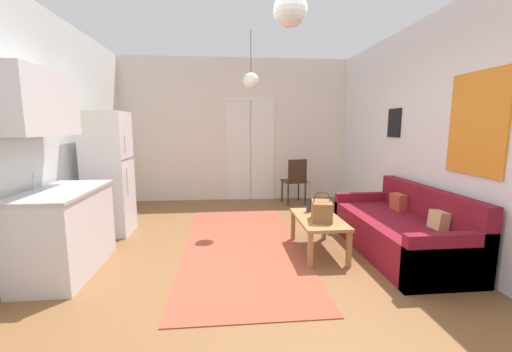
{
  "coord_description": "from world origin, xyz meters",
  "views": [
    {
      "loc": [
        -0.25,
        -3.11,
        1.52
      ],
      "look_at": [
        0.15,
        0.97,
        0.89
      ],
      "focal_mm": 22.64,
      "sensor_mm": 36.0,
      "label": 1
    }
  ],
  "objects_px": {
    "bamboo_vase": "(309,204)",
    "accent_chair": "(295,179)",
    "handbag": "(322,211)",
    "pendant_lamp_near": "(290,9)",
    "pendant_lamp_far": "(251,81)",
    "coffee_table": "(318,222)",
    "couch": "(403,232)",
    "refrigerator": "(109,174)"
  },
  "relations": [
    {
      "from": "bamboo_vase",
      "to": "accent_chair",
      "type": "relative_size",
      "value": 0.45
    },
    {
      "from": "bamboo_vase",
      "to": "pendant_lamp_far",
      "type": "xyz_separation_m",
      "value": [
        -0.67,
        0.91,
        1.66
      ]
    },
    {
      "from": "couch",
      "to": "pendant_lamp_far",
      "type": "height_order",
      "value": "pendant_lamp_far"
    },
    {
      "from": "handbag",
      "to": "pendant_lamp_near",
      "type": "height_order",
      "value": "pendant_lamp_near"
    },
    {
      "from": "couch",
      "to": "pendant_lamp_far",
      "type": "distance_m",
      "value": 2.9
    },
    {
      "from": "couch",
      "to": "pendant_lamp_far",
      "type": "xyz_separation_m",
      "value": [
        -1.73,
        1.31,
        1.92
      ]
    },
    {
      "from": "couch",
      "to": "pendant_lamp_far",
      "type": "bearing_deg",
      "value": 142.95
    },
    {
      "from": "couch",
      "to": "bamboo_vase",
      "type": "bearing_deg",
      "value": 159.45
    },
    {
      "from": "refrigerator",
      "to": "pendant_lamp_far",
      "type": "distance_m",
      "value": 2.43
    },
    {
      "from": "bamboo_vase",
      "to": "refrigerator",
      "type": "distance_m",
      "value": 2.82
    },
    {
      "from": "bamboo_vase",
      "to": "accent_chair",
      "type": "height_order",
      "value": "accent_chair"
    },
    {
      "from": "refrigerator",
      "to": "pendant_lamp_near",
      "type": "bearing_deg",
      "value": -47.97
    },
    {
      "from": "accent_chair",
      "to": "handbag",
      "type": "bearing_deg",
      "value": 74.42
    },
    {
      "from": "couch",
      "to": "bamboo_vase",
      "type": "height_order",
      "value": "bamboo_vase"
    },
    {
      "from": "pendant_lamp_near",
      "to": "coffee_table",
      "type": "bearing_deg",
      "value": 64.01
    },
    {
      "from": "accent_chair",
      "to": "coffee_table",
      "type": "bearing_deg",
      "value": 74.18
    },
    {
      "from": "coffee_table",
      "to": "refrigerator",
      "type": "distance_m",
      "value": 2.97
    },
    {
      "from": "handbag",
      "to": "accent_chair",
      "type": "relative_size",
      "value": 0.39
    },
    {
      "from": "coffee_table",
      "to": "pendant_lamp_far",
      "type": "height_order",
      "value": "pendant_lamp_far"
    },
    {
      "from": "accent_chair",
      "to": "bamboo_vase",
      "type": "bearing_deg",
      "value": 72.26
    },
    {
      "from": "handbag",
      "to": "pendant_lamp_far",
      "type": "height_order",
      "value": "pendant_lamp_far"
    },
    {
      "from": "pendant_lamp_far",
      "to": "coffee_table",
      "type": "bearing_deg",
      "value": -58.8
    },
    {
      "from": "refrigerator",
      "to": "bamboo_vase",
      "type": "bearing_deg",
      "value": -14.87
    },
    {
      "from": "couch",
      "to": "handbag",
      "type": "xyz_separation_m",
      "value": [
        -1.02,
        0.0,
        0.29
      ]
    },
    {
      "from": "bamboo_vase",
      "to": "pendant_lamp_far",
      "type": "distance_m",
      "value": 2.01
    },
    {
      "from": "coffee_table",
      "to": "refrigerator",
      "type": "relative_size",
      "value": 0.56
    },
    {
      "from": "coffee_table",
      "to": "bamboo_vase",
      "type": "relative_size",
      "value": 2.37
    },
    {
      "from": "bamboo_vase",
      "to": "accent_chair",
      "type": "distance_m",
      "value": 2.21
    },
    {
      "from": "coffee_table",
      "to": "pendant_lamp_near",
      "type": "distance_m",
      "value": 2.45
    },
    {
      "from": "accent_chair",
      "to": "pendant_lamp_near",
      "type": "distance_m",
      "value": 4.31
    },
    {
      "from": "handbag",
      "to": "pendant_lamp_near",
      "type": "xyz_separation_m",
      "value": [
        -0.65,
        -1.22,
        1.77
      ]
    },
    {
      "from": "handbag",
      "to": "refrigerator",
      "type": "xyz_separation_m",
      "value": [
        -2.75,
        1.11,
        0.31
      ]
    },
    {
      "from": "pendant_lamp_near",
      "to": "refrigerator",
      "type": "bearing_deg",
      "value": 132.03
    },
    {
      "from": "couch",
      "to": "refrigerator",
      "type": "height_order",
      "value": "refrigerator"
    },
    {
      "from": "bamboo_vase",
      "to": "pendant_lamp_far",
      "type": "height_order",
      "value": "pendant_lamp_far"
    },
    {
      "from": "bamboo_vase",
      "to": "accent_chair",
      "type": "xyz_separation_m",
      "value": [
        0.3,
        2.19,
        -0.03
      ]
    },
    {
      "from": "pendant_lamp_near",
      "to": "pendant_lamp_far",
      "type": "relative_size",
      "value": 0.83
    },
    {
      "from": "bamboo_vase",
      "to": "pendant_lamp_near",
      "type": "height_order",
      "value": "pendant_lamp_near"
    },
    {
      "from": "couch",
      "to": "refrigerator",
      "type": "bearing_deg",
      "value": 163.5
    },
    {
      "from": "handbag",
      "to": "accent_chair",
      "type": "height_order",
      "value": "accent_chair"
    },
    {
      "from": "coffee_table",
      "to": "bamboo_vase",
      "type": "distance_m",
      "value": 0.32
    },
    {
      "from": "coffee_table",
      "to": "handbag",
      "type": "distance_m",
      "value": 0.21
    }
  ]
}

